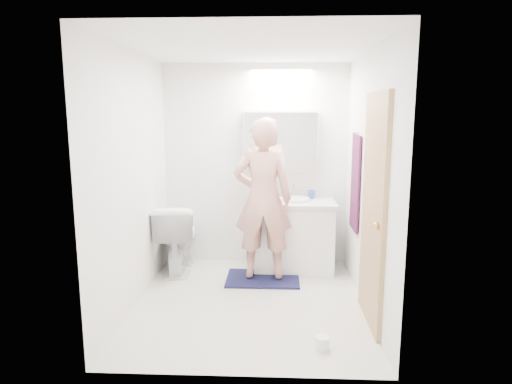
# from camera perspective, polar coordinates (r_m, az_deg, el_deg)

# --- Properties ---
(floor) EXTENTS (2.50, 2.50, 0.00)m
(floor) POSITION_cam_1_polar(r_m,az_deg,el_deg) (4.48, -0.80, -13.90)
(floor) COLOR silver
(floor) RESTS_ON ground
(ceiling) EXTENTS (2.50, 2.50, 0.00)m
(ceiling) POSITION_cam_1_polar(r_m,az_deg,el_deg) (4.13, -0.89, 18.11)
(ceiling) COLOR white
(ceiling) RESTS_ON floor
(wall_back) EXTENTS (2.50, 0.00, 2.50)m
(wall_back) POSITION_cam_1_polar(r_m,az_deg,el_deg) (5.38, -0.07, 3.45)
(wall_back) COLOR white
(wall_back) RESTS_ON floor
(wall_front) EXTENTS (2.50, 0.00, 2.50)m
(wall_front) POSITION_cam_1_polar(r_m,az_deg,el_deg) (2.92, -2.27, -2.27)
(wall_front) COLOR white
(wall_front) RESTS_ON floor
(wall_left) EXTENTS (0.00, 2.50, 2.50)m
(wall_left) POSITION_cam_1_polar(r_m,az_deg,el_deg) (4.35, -15.48, 1.48)
(wall_left) COLOR white
(wall_left) RESTS_ON floor
(wall_right) EXTENTS (0.00, 2.50, 2.50)m
(wall_right) POSITION_cam_1_polar(r_m,az_deg,el_deg) (4.22, 14.23, 1.30)
(wall_right) COLOR white
(wall_right) RESTS_ON floor
(vanity_cabinet) EXTENTS (0.90, 0.55, 0.78)m
(vanity_cabinet) POSITION_cam_1_polar(r_m,az_deg,el_deg) (5.26, 4.84, -5.75)
(vanity_cabinet) COLOR white
(vanity_cabinet) RESTS_ON floor
(countertop) EXTENTS (0.95, 0.58, 0.04)m
(countertop) POSITION_cam_1_polar(r_m,az_deg,el_deg) (5.16, 4.91, -1.37)
(countertop) COLOR silver
(countertop) RESTS_ON vanity_cabinet
(sink_basin) EXTENTS (0.36, 0.36, 0.03)m
(sink_basin) POSITION_cam_1_polar(r_m,az_deg,el_deg) (5.18, 4.90, -0.93)
(sink_basin) COLOR white
(sink_basin) RESTS_ON countertop
(faucet) EXTENTS (0.02, 0.02, 0.16)m
(faucet) POSITION_cam_1_polar(r_m,az_deg,el_deg) (5.36, 4.83, 0.15)
(faucet) COLOR silver
(faucet) RESTS_ON countertop
(medicine_cabinet) EXTENTS (0.88, 0.14, 0.70)m
(medicine_cabinet) POSITION_cam_1_polar(r_m,az_deg,el_deg) (5.27, 3.18, 6.57)
(medicine_cabinet) COLOR white
(medicine_cabinet) RESTS_ON wall_back
(mirror_panel) EXTENTS (0.84, 0.01, 0.66)m
(mirror_panel) POSITION_cam_1_polar(r_m,az_deg,el_deg) (5.20, 3.18, 6.52)
(mirror_panel) COLOR silver
(mirror_panel) RESTS_ON medicine_cabinet
(toilet) EXTENTS (0.50, 0.81, 0.80)m
(toilet) POSITION_cam_1_polar(r_m,az_deg,el_deg) (5.26, -10.03, -5.74)
(toilet) COLOR white
(toilet) RESTS_ON floor
(bath_rug) EXTENTS (0.80, 0.55, 0.02)m
(bath_rug) POSITION_cam_1_polar(r_m,az_deg,el_deg) (5.02, 0.87, -11.03)
(bath_rug) COLOR #18133D
(bath_rug) RESTS_ON floor
(person) EXTENTS (0.63, 0.42, 1.73)m
(person) POSITION_cam_1_polar(r_m,az_deg,el_deg) (4.77, 0.90, -0.92)
(person) COLOR tan
(person) RESTS_ON bath_rug
(door) EXTENTS (0.04, 0.80, 2.00)m
(door) POSITION_cam_1_polar(r_m,az_deg,el_deg) (3.92, 14.84, -2.38)
(door) COLOR tan
(door) RESTS_ON wall_right
(door_knob) EXTENTS (0.06, 0.06, 0.06)m
(door_knob) POSITION_cam_1_polar(r_m,az_deg,el_deg) (3.64, 15.18, -4.17)
(door_knob) COLOR gold
(door_knob) RESTS_ON door
(towel) EXTENTS (0.02, 0.42, 1.00)m
(towel) POSITION_cam_1_polar(r_m,az_deg,el_deg) (4.77, 12.60, 1.13)
(towel) COLOR black
(towel) RESTS_ON wall_right
(towel_hook) EXTENTS (0.07, 0.02, 0.02)m
(towel_hook) POSITION_cam_1_polar(r_m,az_deg,el_deg) (4.72, 12.69, 7.38)
(towel_hook) COLOR silver
(towel_hook) RESTS_ON wall_right
(soap_bottle_a) EXTENTS (0.12, 0.12, 0.22)m
(soap_bottle_a) POSITION_cam_1_polar(r_m,az_deg,el_deg) (5.28, 1.94, 0.36)
(soap_bottle_a) COLOR #C9C482
(soap_bottle_a) RESTS_ON countertop
(soap_bottle_b) EXTENTS (0.09, 0.09, 0.17)m
(soap_bottle_b) POSITION_cam_1_polar(r_m,az_deg,el_deg) (5.31, 2.30, 0.16)
(soap_bottle_b) COLOR #5070AB
(soap_bottle_b) RESTS_ON countertop
(toothbrush_cup) EXTENTS (0.14, 0.14, 0.10)m
(toothbrush_cup) POSITION_cam_1_polar(r_m,az_deg,el_deg) (5.32, 7.10, -0.33)
(toothbrush_cup) COLOR #3E4FBA
(toothbrush_cup) RESTS_ON countertop
(toilet_paper_roll) EXTENTS (0.11, 0.11, 0.10)m
(toilet_paper_roll) POSITION_cam_1_polar(r_m,az_deg,el_deg) (3.71, 8.49, -18.58)
(toilet_paper_roll) COLOR white
(toilet_paper_roll) RESTS_ON floor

